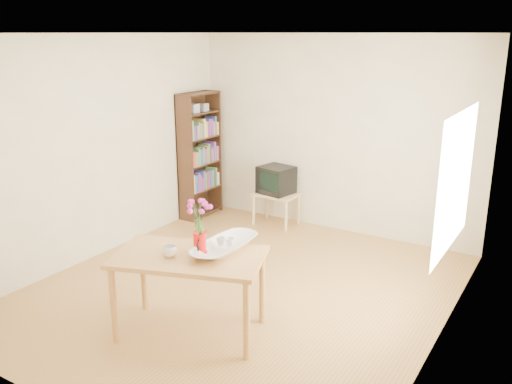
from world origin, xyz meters
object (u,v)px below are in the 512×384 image
Objects in this scene: pitcher at (200,244)px; bowl at (224,225)px; table at (189,265)px; television at (277,179)px; mug at (170,251)px.

pitcher is 0.39× the size of bowl.
bowl reaches higher than table.
mug is at bearing -66.29° from television.
mug reaches higher than television.
bowl is (0.20, 0.25, 0.33)m from table.
bowl is 1.01× the size of television.
mug is 0.24× the size of bowl.
table is 7.39× the size of pitcher.
pitcher is at bearing 37.51° from table.
pitcher is at bearing 169.54° from mug.
table is at bearing -63.62° from television.
table is 0.21m from mug.
table is 2.88× the size of bowl.
bowl is (0.33, 0.36, 0.19)m from mug.
pitcher is 0.39× the size of television.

